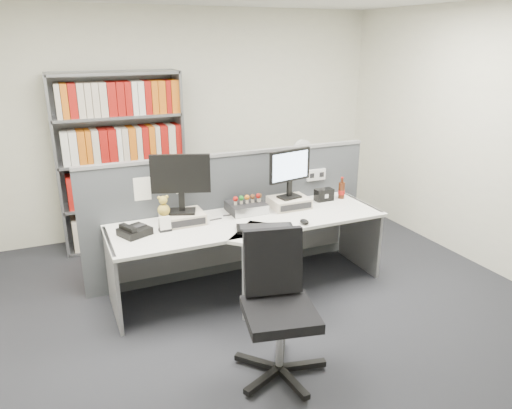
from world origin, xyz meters
name	(u,v)px	position (x,y,z in m)	size (l,w,h in m)	color
ground	(287,331)	(0.00, 0.00, 0.00)	(5.50, 5.50, 0.00)	#2C2D34
room_shell	(292,117)	(0.00, 0.00, 1.79)	(5.04, 5.54, 2.72)	white
partition	(233,212)	(0.00, 1.25, 0.65)	(3.00, 0.08, 1.27)	#44474D
desk	(258,254)	(0.00, 0.60, 0.46)	(2.60, 1.20, 0.72)	white
monitor_riser_left	(183,218)	(-0.59, 0.98, 0.77)	(0.38, 0.31, 0.10)	beige
monitor_riser_right	(289,202)	(0.51, 0.98, 0.77)	(0.38, 0.31, 0.10)	beige
monitor_left	(181,178)	(-0.59, 0.98, 1.14)	(0.52, 0.24, 0.54)	black
monitor_right	(290,169)	(0.51, 0.98, 1.11)	(0.48, 0.19, 0.49)	black
desktop_pc	(246,207)	(0.06, 1.02, 0.77)	(0.35, 0.31, 0.09)	black
figurines	(249,198)	(0.08, 1.01, 0.86)	(0.30, 0.05, 0.09)	beige
keyboard	(265,228)	(0.03, 0.52, 0.74)	(0.54, 0.34, 0.03)	black
mouse	(304,222)	(0.42, 0.50, 0.74)	(0.07, 0.12, 0.04)	black
desk_phone	(134,231)	(-1.06, 0.86, 0.76)	(0.30, 0.29, 0.10)	black
desk_calendar	(165,225)	(-0.79, 0.85, 0.78)	(0.11, 0.08, 0.13)	black
plush_toy	(164,207)	(-0.77, 0.96, 0.90)	(0.11, 0.11, 0.19)	gold
speaker	(324,195)	(0.94, 1.02, 0.78)	(0.19, 0.11, 0.13)	black
cola_bottle	(342,190)	(1.15, 1.01, 0.81)	(0.07, 0.07, 0.23)	#3F190A
shelving_unit	(122,164)	(-0.90, 2.44, 0.98)	(1.41, 0.40, 2.00)	slate
filing_cabinet	(300,203)	(1.20, 1.99, 0.35)	(0.45, 0.61, 0.70)	slate
desk_fan	(302,154)	(1.20, 1.99, 0.99)	(0.28, 0.17, 0.47)	white
office_chair	(277,302)	(-0.29, -0.39, 0.55)	(0.68, 0.67, 1.03)	silver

